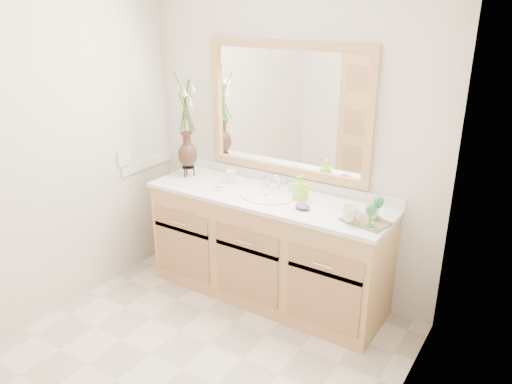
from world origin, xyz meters
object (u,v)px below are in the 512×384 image
Objects in this scene: flower_vase at (185,114)px; soap_bottle at (300,189)px; tumbler at (231,177)px; tray at (365,221)px.

flower_vase is 1.08m from soap_bottle.
soap_bottle reaches higher than tumbler.
flower_vase is 2.60× the size of tray.
tumbler reaches higher than tray.
soap_bottle reaches higher than tray.
flower_vase is 0.60m from tumbler.
soap_bottle is 0.57× the size of tray.
tumbler is 0.61m from soap_bottle.
tumbler is 1.15m from tray.
tray is (1.14, -0.14, -0.04)m from tumbler.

